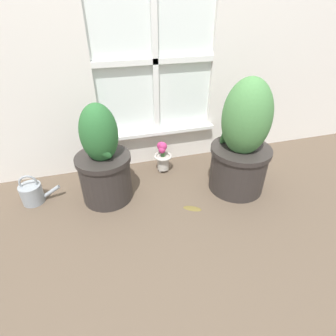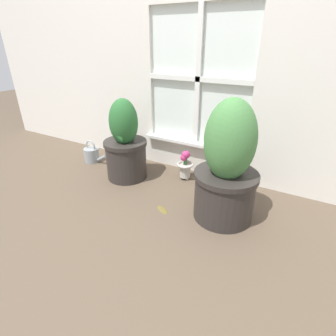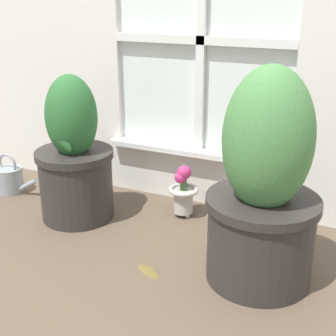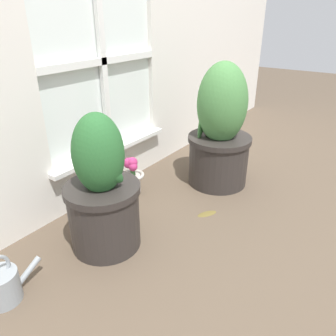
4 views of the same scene
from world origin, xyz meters
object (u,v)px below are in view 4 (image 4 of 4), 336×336
at_px(potted_plant_right, 220,133).
at_px(watering_can, 2,285).
at_px(potted_plant_left, 102,195).
at_px(flower_vase, 133,175).

height_order(potted_plant_right, watering_can, potted_plant_right).
distance_m(potted_plant_left, watering_can, 0.49).
height_order(potted_plant_left, flower_vase, potted_plant_left).
relative_size(potted_plant_left, watering_can, 2.65).
bearing_deg(watering_can, potted_plant_right, -9.14).
height_order(potted_plant_left, potted_plant_right, potted_plant_right).
bearing_deg(watering_can, flower_vase, 7.83).
relative_size(flower_vase, watering_can, 0.99).
xyz_separation_m(flower_vase, watering_can, (-0.85, -0.12, -0.06)).
distance_m(potted_plant_left, potted_plant_right, 0.83).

